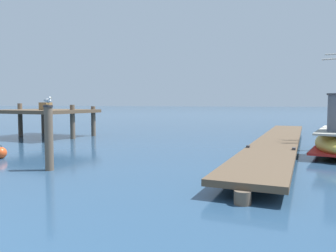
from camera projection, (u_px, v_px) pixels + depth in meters
floating_dock at (278, 140)px, 15.29m from camera, size 2.36×18.91×0.53m
pier_platform at (45, 113)px, 20.03m from camera, size 5.44×4.88×2.15m
mooring_piling at (49, 137)px, 10.18m from camera, size 0.30×0.30×2.05m
perched_seagull at (48, 100)px, 10.10m from camera, size 0.37×0.22×0.26m
mooring_buoy at (1, 153)px, 12.41m from camera, size 0.44×0.44×0.51m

